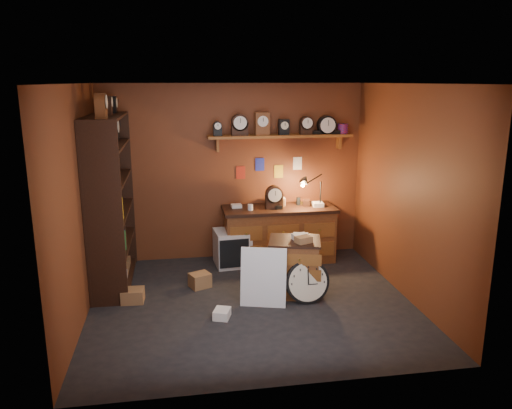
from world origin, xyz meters
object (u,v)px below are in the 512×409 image
at_px(low_cabinet, 294,265).
at_px(big_round_clock, 307,282).
at_px(workbench, 279,231).
at_px(shelving_unit, 108,195).

distance_m(low_cabinet, big_round_clock, 0.33).
relative_size(workbench, big_round_clock, 3.09).
bearing_deg(low_cabinet, shelving_unit, 176.04).
height_order(shelving_unit, big_round_clock, shelving_unit).
bearing_deg(shelving_unit, workbench, 11.40).
bearing_deg(big_round_clock, workbench, 91.32).
relative_size(workbench, low_cabinet, 2.07).
relative_size(shelving_unit, workbench, 1.49).
bearing_deg(big_round_clock, shelving_unit, 156.83).
relative_size(shelving_unit, low_cabinet, 3.09).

